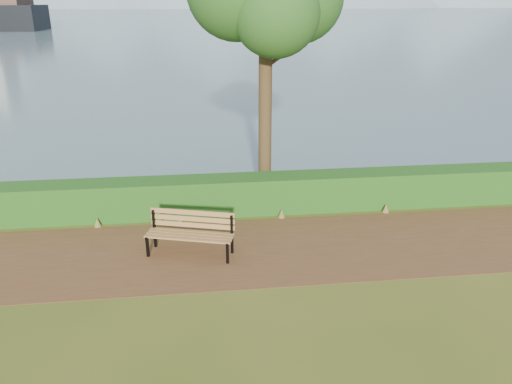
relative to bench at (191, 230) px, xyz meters
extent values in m
plane|color=#425117|center=(0.79, -0.33, -0.57)|extent=(140.00, 140.00, 0.00)
cube|color=brown|center=(0.79, -0.03, -0.57)|extent=(40.00, 3.40, 0.01)
cube|color=#184A15|center=(0.79, 2.27, -0.07)|extent=(32.00, 0.85, 1.00)
cube|color=#425A6B|center=(0.79, 259.67, -0.57)|extent=(700.00, 510.00, 0.00)
cube|color=black|center=(-0.99, -0.07, -0.32)|extent=(0.07, 0.08, 0.50)
cube|color=black|center=(-0.85, 0.40, -0.10)|extent=(0.07, 0.08, 0.95)
cube|color=black|center=(-0.92, 0.17, -0.11)|extent=(0.22, 0.57, 0.06)
cube|color=black|center=(0.79, -0.59, -0.32)|extent=(0.07, 0.08, 0.50)
cube|color=black|center=(0.93, -0.13, -0.10)|extent=(0.07, 0.08, 0.95)
cube|color=black|center=(0.86, -0.36, -0.11)|extent=(0.22, 0.57, 0.06)
cube|color=olive|center=(-0.09, -0.30, -0.08)|extent=(1.93, 0.66, 0.04)
cube|color=olive|center=(-0.05, -0.17, -0.08)|extent=(1.93, 0.66, 0.04)
cube|color=olive|center=(-0.01, -0.03, -0.08)|extent=(1.93, 0.66, 0.04)
cube|color=olive|center=(0.03, 0.10, -0.08)|extent=(1.93, 0.66, 0.04)
cube|color=olive|center=(0.05, 0.17, 0.06)|extent=(1.92, 0.61, 0.11)
cube|color=olive|center=(0.05, 0.17, 0.21)|extent=(1.92, 0.61, 0.11)
cube|color=olive|center=(0.05, 0.17, 0.36)|extent=(1.92, 0.61, 0.11)
cylinder|color=#392717|center=(2.15, 3.27, 2.74)|extent=(0.37, 0.37, 6.63)
sphere|color=#1D501A|center=(2.30, 2.58, 4.59)|extent=(2.21, 2.21, 2.21)
cylinder|color=#392717|center=(2.56, 3.27, 3.48)|extent=(0.97, 0.11, 0.72)
cylinder|color=#392717|center=(1.78, 3.36, 3.94)|extent=(0.75, 0.35, 0.66)
camera|label=1|loc=(0.24, -10.35, 4.90)|focal=35.00mm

